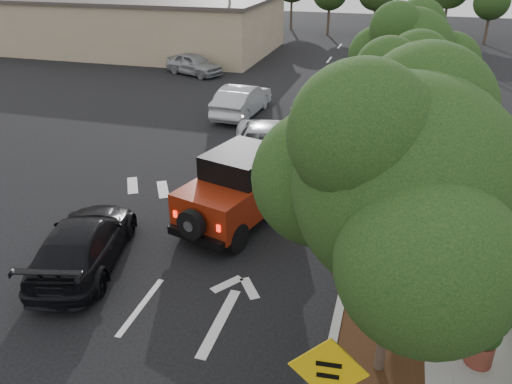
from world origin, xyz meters
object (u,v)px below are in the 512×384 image
at_px(silver_suv_ahead, 264,149).
at_px(black_suv_oncoming, 84,242).
at_px(speed_hump_sign, 327,384).
at_px(red_jeep, 242,187).

bearing_deg(silver_suv_ahead, black_suv_oncoming, -121.85).
height_order(silver_suv_ahead, speed_hump_sign, speed_hump_sign).
xyz_separation_m(red_jeep, black_suv_oncoming, (-3.31, -3.48, -0.48)).
bearing_deg(speed_hump_sign, red_jeep, 111.43).
relative_size(red_jeep, silver_suv_ahead, 0.83).
height_order(red_jeep, silver_suv_ahead, red_jeep).
distance_m(red_jeep, silver_suv_ahead, 4.26).
height_order(red_jeep, speed_hump_sign, speed_hump_sign).
bearing_deg(silver_suv_ahead, speed_hump_sign, -81.67).
bearing_deg(black_suv_oncoming, red_jeep, -147.71).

